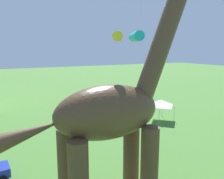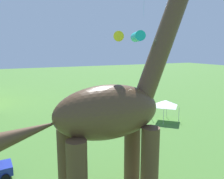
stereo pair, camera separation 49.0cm
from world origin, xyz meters
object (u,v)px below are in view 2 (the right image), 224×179
dinosaur_sculpture (107,112)px  person_strolling_adult (151,138)px  festival_canopy_tent (166,103)px  kite_high_left (133,36)px

dinosaur_sculpture → person_strolling_adult: (8.22, 6.62, -5.56)m
dinosaur_sculpture → festival_canopy_tent: bearing=43.2°
person_strolling_adult → kite_high_left: (-5.31, -4.87, 10.43)m
dinosaur_sculpture → kite_high_left: (2.91, 1.75, 4.86)m
dinosaur_sculpture → person_strolling_adult: bearing=41.3°
festival_canopy_tent → kite_high_left: size_ratio=1.21×
dinosaur_sculpture → kite_high_left: size_ratio=6.65×
person_strolling_adult → festival_canopy_tent: 9.53m
person_strolling_adult → kite_high_left: kite_high_left is taller
person_strolling_adult → festival_canopy_tent: size_ratio=0.38×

